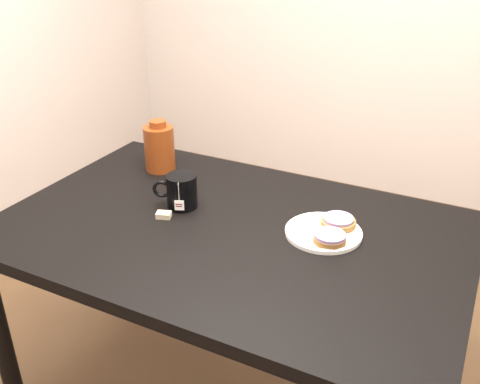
% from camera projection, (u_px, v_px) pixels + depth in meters
% --- Properties ---
extents(table, '(1.40, 0.90, 0.75)m').
position_uv_depth(table, '(230.00, 250.00, 1.66)').
color(table, black).
rests_on(table, ground_plane).
extents(plate, '(0.23, 0.23, 0.02)m').
position_uv_depth(plate, '(323.00, 232.00, 1.58)').
color(plate, white).
rests_on(plate, table).
extents(bagel_back, '(0.11, 0.11, 0.03)m').
position_uv_depth(bagel_back, '(338.00, 222.00, 1.60)').
color(bagel_back, brown).
rests_on(bagel_back, plate).
extents(bagel_front, '(0.12, 0.12, 0.03)m').
position_uv_depth(bagel_front, '(330.00, 238.00, 1.51)').
color(bagel_front, brown).
rests_on(bagel_front, plate).
extents(mug, '(0.16, 0.13, 0.11)m').
position_uv_depth(mug, '(181.00, 191.00, 1.71)').
color(mug, black).
rests_on(mug, table).
extents(teabag_pouch, '(0.05, 0.04, 0.02)m').
position_uv_depth(teabag_pouch, '(164.00, 215.00, 1.67)').
color(teabag_pouch, '#C6B793').
rests_on(teabag_pouch, table).
extents(bagel_package, '(0.12, 0.12, 0.19)m').
position_uv_depth(bagel_package, '(159.00, 147.00, 1.96)').
color(bagel_package, '#551E0B').
rests_on(bagel_package, table).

